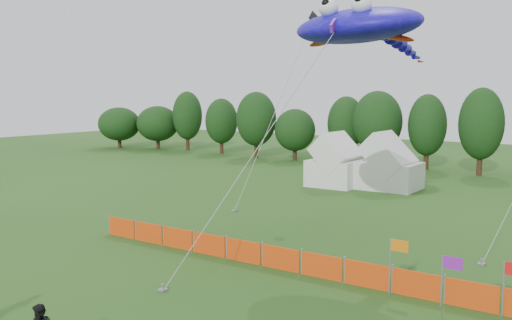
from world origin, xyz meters
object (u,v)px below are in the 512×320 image
Objects in this scene: tent_right at (388,167)px; stingray_kite at (362,27)px; barrier_fence at (281,258)px; tent_left at (336,164)px.

tent_right is 0.27× the size of stingray_kite.
stingray_kite is (5.62, -17.92, 8.94)m from tent_right.
tent_right is at bearing 100.39° from barrier_fence.
barrier_fence is (4.16, -22.69, -1.24)m from tent_right.
tent_right is at bearing 14.61° from tent_left.
barrier_fence is at bearing -106.98° from stingray_kite.
tent_left is 23.18m from barrier_fence.
barrier_fence is at bearing -79.61° from tent_right.
tent_right is 20.80m from stingray_kite.
stingray_kite is at bearing 73.02° from barrier_fence.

